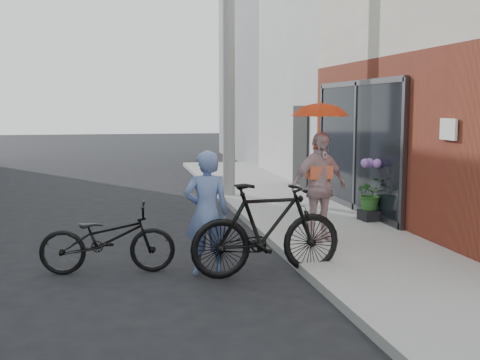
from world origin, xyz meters
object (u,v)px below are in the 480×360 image
object	(u,v)px
kimono_woman	(319,186)
utility_pole	(229,45)
bike_right	(267,229)
officer	(207,213)
planter	(370,215)
bike_left	(108,239)

from	to	relation	value
kimono_woman	utility_pole	bearing A→B (deg)	78.10
utility_pole	bike_right	distance (m)	6.90
bike_right	officer	bearing A→B (deg)	69.09
bike_right	kimono_woman	distance (m)	1.75
officer	planter	xyz separation A→B (m)	(3.29, 2.42, -0.59)
officer	bike_right	distance (m)	0.79
officer	bike_right	xyz separation A→B (m)	(0.74, -0.21, -0.20)
bike_left	kimono_woman	distance (m)	3.24
utility_pole	planter	xyz separation A→B (m)	(1.90, -3.60, -3.29)
officer	kimono_woman	xyz separation A→B (m)	(1.86, 1.09, 0.14)
planter	bike_right	bearing A→B (deg)	-134.16
utility_pole	kimono_woman	size ratio (longest dim) A/B	4.26
bike_right	planter	bearing A→B (deg)	-49.46
bike_left	kimono_woman	bearing A→B (deg)	-72.00
planter	kimono_woman	bearing A→B (deg)	-136.98
utility_pole	kimono_woman	bearing A→B (deg)	-84.50
officer	kimono_woman	distance (m)	2.16
officer	utility_pole	bearing A→B (deg)	-98.70
utility_pole	officer	distance (m)	6.74
utility_pole	bike_left	xyz separation A→B (m)	(-2.63, -5.72, -3.05)
utility_pole	bike_right	size ratio (longest dim) A/B	3.54
kimono_woman	planter	bearing A→B (deg)	25.62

